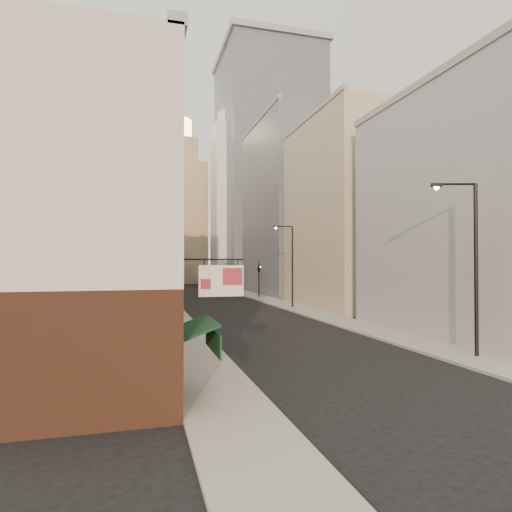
# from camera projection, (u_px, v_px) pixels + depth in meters

# --- Properties ---
(ground) EXTENTS (360.00, 360.00, 0.00)m
(ground) POSITION_uv_depth(u_px,v_px,m) (437.00, 411.00, 13.74)
(ground) COLOR black
(ground) RESTS_ON ground
(sidewalk_left) EXTENTS (3.00, 140.00, 0.15)m
(sidewalk_left) POSITION_uv_depth(u_px,v_px,m) (158.00, 294.00, 65.05)
(sidewalk_left) COLOR gray
(sidewalk_left) RESTS_ON ground
(sidewalk_right) EXTENTS (3.00, 140.00, 0.15)m
(sidewalk_right) POSITION_uv_depth(u_px,v_px,m) (241.00, 292.00, 68.49)
(sidewalk_right) COLOR gray
(sidewalk_right) RESTS_ON ground
(near_building_left) EXTENTS (8.30, 23.04, 12.30)m
(near_building_left) POSITION_uv_depth(u_px,v_px,m) (101.00, 236.00, 19.60)
(near_building_left) COLOR brown
(near_building_left) RESTS_ON ground
(left_bldg_beige) EXTENTS (8.00, 12.00, 16.00)m
(left_bldg_beige) POSITION_uv_depth(u_px,v_px,m) (105.00, 224.00, 35.75)
(left_bldg_beige) COLOR tan
(left_bldg_beige) RESTS_ON ground
(left_bldg_grey) EXTENTS (8.00, 16.00, 20.00)m
(left_bldg_grey) POSITION_uv_depth(u_px,v_px,m) (116.00, 219.00, 51.21)
(left_bldg_grey) COLOR gray
(left_bldg_grey) RESTS_ON ground
(left_bldg_tan) EXTENTS (8.00, 18.00, 17.00)m
(left_bldg_tan) POSITION_uv_depth(u_px,v_px,m) (121.00, 240.00, 68.54)
(left_bldg_tan) COLOR tan
(left_bldg_tan) RESTS_ON ground
(left_bldg_wingrid) EXTENTS (8.00, 20.00, 24.00)m
(left_bldg_wingrid) POSITION_uv_depth(u_px,v_px,m) (125.00, 228.00, 87.88)
(left_bldg_wingrid) COLOR gray
(left_bldg_wingrid) RESTS_ON ground
(right_bldg_grey) EXTENTS (8.00, 16.00, 16.00)m
(right_bldg_grey) POSITION_uv_depth(u_px,v_px,m) (468.00, 215.00, 28.62)
(right_bldg_grey) COLOR gray
(right_bldg_grey) RESTS_ON ground
(right_bldg_beige) EXTENTS (8.00, 16.00, 20.00)m
(right_bldg_beige) POSITION_uv_depth(u_px,v_px,m) (344.00, 214.00, 46.00)
(right_bldg_beige) COLOR tan
(right_bldg_beige) RESTS_ON ground
(right_bldg_wingrid) EXTENTS (8.00, 20.00, 26.00)m
(right_bldg_wingrid) POSITION_uv_depth(u_px,v_px,m) (283.00, 209.00, 65.33)
(right_bldg_wingrid) COLOR gray
(right_bldg_wingrid) RESTS_ON ground
(highrise) EXTENTS (21.00, 23.00, 51.20)m
(highrise) POSITION_uv_depth(u_px,v_px,m) (267.00, 168.00, 94.12)
(highrise) COLOR gray
(highrise) RESTS_ON ground
(clock_tower) EXTENTS (14.00, 14.00, 44.90)m
(clock_tower) POSITION_uv_depth(u_px,v_px,m) (175.00, 209.00, 102.45)
(clock_tower) COLOR tan
(clock_tower) RESTS_ON ground
(white_tower) EXTENTS (8.00, 8.00, 41.50)m
(white_tower) POSITION_uv_depth(u_px,v_px,m) (232.00, 199.00, 91.89)
(white_tower) COLOR silver
(white_tower) RESTS_ON ground
(streetlamp_near) EXTENTS (2.25, 0.80, 8.78)m
(streetlamp_near) POSITION_uv_depth(u_px,v_px,m) (471.00, 258.00, 21.29)
(streetlamp_near) COLOR black
(streetlamp_near) RESTS_ON ground
(streetlamp_mid) EXTENTS (2.26, 0.39, 8.64)m
(streetlamp_mid) POSITION_uv_depth(u_px,v_px,m) (291.00, 261.00, 44.80)
(streetlamp_mid) COLOR black
(streetlamp_mid) RESTS_ON ground
(traffic_light_left) EXTENTS (0.57, 0.48, 5.00)m
(traffic_light_left) POSITION_uv_depth(u_px,v_px,m) (166.00, 273.00, 48.06)
(traffic_light_left) COLOR black
(traffic_light_left) RESTS_ON ground
(traffic_light_right) EXTENTS (0.66, 0.66, 5.00)m
(traffic_light_right) POSITION_uv_depth(u_px,v_px,m) (259.00, 270.00, 57.74)
(traffic_light_right) COLOR black
(traffic_light_right) RESTS_ON ground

